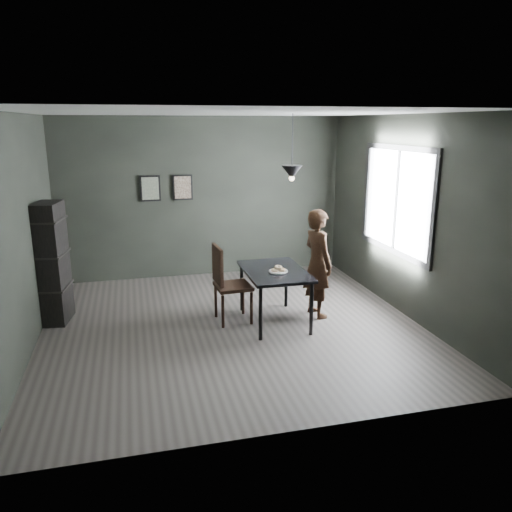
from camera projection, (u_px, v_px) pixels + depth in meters
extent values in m
plane|color=#35312E|center=(232.00, 326.00, 6.81)|extent=(5.00, 5.00, 0.00)
cube|color=black|center=(203.00, 198.00, 8.79)|extent=(5.00, 0.10, 2.80)
cube|color=silver|center=(229.00, 113.00, 6.08)|extent=(5.00, 5.00, 0.02)
cube|color=white|center=(397.00, 200.00, 7.17)|extent=(0.02, 1.80, 1.40)
cube|color=black|center=(396.00, 200.00, 7.17)|extent=(0.04, 1.96, 1.56)
cube|color=black|center=(275.00, 271.00, 6.76)|extent=(0.80, 1.20, 0.04)
cylinder|color=black|center=(261.00, 314.00, 6.27)|extent=(0.05, 0.05, 0.71)
cylinder|color=black|center=(311.00, 309.00, 6.43)|extent=(0.05, 0.05, 0.71)
cylinder|color=black|center=(242.00, 287.00, 7.28)|extent=(0.05, 0.05, 0.71)
cylinder|color=black|center=(286.00, 284.00, 7.44)|extent=(0.05, 0.05, 0.71)
cylinder|color=white|center=(278.00, 272.00, 6.65)|extent=(0.23, 0.23, 0.01)
torus|color=#F6E7BF|center=(282.00, 270.00, 6.65)|extent=(0.11, 0.11, 0.04)
torus|color=#F6E7BF|center=(275.00, 270.00, 6.64)|extent=(0.11, 0.11, 0.04)
torus|color=#F6E7BF|center=(278.00, 267.00, 6.64)|extent=(0.14, 0.14, 0.06)
imported|color=black|center=(318.00, 263.00, 7.00)|extent=(0.47, 0.63, 1.54)
cube|color=black|center=(233.00, 286.00, 6.86)|extent=(0.50, 0.50, 0.04)
cube|color=black|center=(218.00, 265.00, 6.71)|extent=(0.08, 0.47, 0.51)
cylinder|color=black|center=(223.00, 312.00, 6.69)|extent=(0.04, 0.04, 0.46)
cylinder|color=black|center=(251.00, 308.00, 6.81)|extent=(0.04, 0.04, 0.46)
cylinder|color=black|center=(216.00, 302.00, 7.06)|extent=(0.04, 0.04, 0.46)
cylinder|color=black|center=(243.00, 299.00, 7.18)|extent=(0.04, 0.04, 0.46)
cube|color=black|center=(53.00, 263.00, 6.78)|extent=(0.40, 0.60, 1.67)
cylinder|color=black|center=(292.00, 143.00, 6.48)|extent=(0.01, 0.01, 0.75)
cone|color=black|center=(292.00, 172.00, 6.57)|extent=(0.28, 0.28, 0.18)
sphere|color=#FFE0B2|center=(292.00, 178.00, 6.59)|extent=(0.07, 0.07, 0.07)
cube|color=black|center=(150.00, 188.00, 8.50)|extent=(0.34, 0.03, 0.44)
cube|color=#395042|center=(150.00, 188.00, 8.48)|extent=(0.28, 0.01, 0.38)
cube|color=black|center=(183.00, 187.00, 8.63)|extent=(0.34, 0.03, 0.44)
cube|color=brown|center=(183.00, 187.00, 8.61)|extent=(0.28, 0.01, 0.38)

